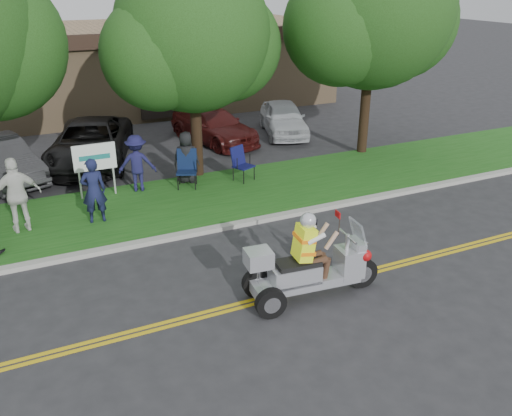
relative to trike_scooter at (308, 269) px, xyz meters
name	(u,v)px	position (x,y,z in m)	size (l,w,h in m)	color
ground	(284,280)	(-0.11, 0.81, -0.69)	(120.00, 120.00, 0.00)	#28282B
centerline_near	(297,293)	(-0.11, 0.23, -0.68)	(60.00, 0.10, 0.01)	gold
centerline_far	(293,289)	(-0.11, 0.39, -0.68)	(60.00, 0.10, 0.01)	gold
curb	(232,225)	(-0.11, 3.86, -0.63)	(60.00, 0.25, 0.12)	#A8A89E
grass_verge	(205,198)	(-0.11, 6.01, -0.63)	(60.00, 4.00, 0.10)	#1A5215
commercial_building	(148,65)	(1.89, 19.79, 1.32)	(18.00, 8.20, 4.00)	#9E7F5B
tree_mid	(194,41)	(0.45, 8.04, 3.74)	(5.88, 4.80, 7.05)	#332114
tree_right	(373,14)	(6.96, 7.84, 4.34)	(6.86, 5.60, 8.07)	#332114
business_sign	(95,160)	(-3.01, 7.41, 0.57)	(1.25, 0.06, 1.75)	silver
trike_scooter	(308,269)	(0.00, 0.00, 0.00)	(3.02, 1.05, 1.97)	black
lawn_chair_a	(187,166)	(-0.27, 7.13, 0.08)	(0.82, 0.83, 1.18)	black
lawn_chair_b	(241,161)	(1.49, 6.93, 0.04)	(0.78, 0.79, 1.11)	black
spectator_adult_left	(94,191)	(-3.38, 5.58, 0.32)	(0.66, 0.43, 1.80)	#171C41
spectator_adult_right	(18,195)	(-5.24, 5.82, 0.42)	(1.18, 0.49, 2.01)	silver
spectator_chair_a	(137,163)	(-1.77, 7.40, 0.30)	(1.14, 0.66, 1.77)	#1B1A49
spectator_chair_b	(186,157)	(-0.18, 7.43, 0.25)	(0.82, 0.53, 1.68)	black
parked_car_left	(0,160)	(-5.61, 10.39, 0.03)	(1.53, 4.37, 1.44)	#313033
parked_car_mid	(91,143)	(-2.61, 10.95, 0.08)	(2.54, 5.51, 1.53)	black
parked_car_right	(214,126)	(2.37, 11.69, -0.03)	(1.85, 4.55, 1.32)	#41100F
parked_car_far_right	(283,118)	(5.46, 11.52, 0.01)	(1.65, 4.09, 1.39)	silver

